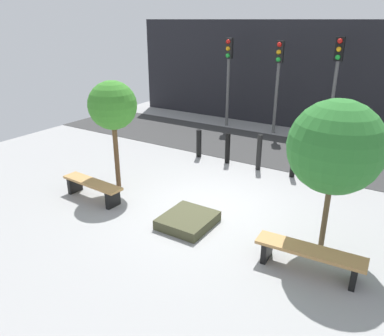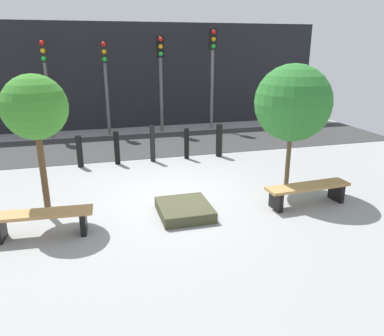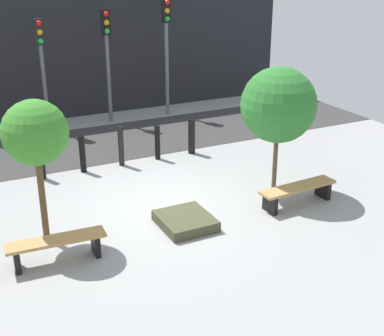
# 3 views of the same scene
# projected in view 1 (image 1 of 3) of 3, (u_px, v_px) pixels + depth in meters

# --- Properties ---
(ground_plane) EXTENTS (18.00, 18.00, 0.00)m
(ground_plane) POSITION_uv_depth(u_px,v_px,m) (209.00, 208.00, 8.87)
(ground_plane) COLOR #959595
(road_strip) EXTENTS (18.00, 3.39, 0.01)m
(road_strip) POSITION_uv_depth(u_px,v_px,m) (281.00, 151.00, 12.69)
(road_strip) COLOR #353535
(road_strip) RESTS_ON ground
(building_facade) EXTENTS (16.20, 0.50, 4.17)m
(building_facade) POSITION_uv_depth(u_px,v_px,m) (315.00, 77.00, 14.54)
(building_facade) COLOR black
(building_facade) RESTS_ON ground
(bench_left) EXTENTS (1.79, 0.50, 0.47)m
(bench_left) POSITION_uv_depth(u_px,v_px,m) (93.00, 187.00, 9.21)
(bench_left) COLOR black
(bench_left) RESTS_ON ground
(bench_right) EXTENTS (1.90, 0.54, 0.45)m
(bench_right) POSITION_uv_depth(u_px,v_px,m) (309.00, 255.00, 6.55)
(bench_right) COLOR black
(bench_right) RESTS_ON ground
(planter_bed) EXTENTS (1.03, 1.14, 0.22)m
(planter_bed) POSITION_uv_depth(u_px,v_px,m) (188.00, 220.00, 8.12)
(planter_bed) COLOR #43432C
(planter_bed) RESTS_ON ground
(tree_behind_left_bench) EXTENTS (1.22, 1.22, 2.80)m
(tree_behind_left_bench) POSITION_uv_depth(u_px,v_px,m) (113.00, 106.00, 9.24)
(tree_behind_left_bench) COLOR brown
(tree_behind_left_bench) RESTS_ON ground
(tree_behind_right_bench) EXTENTS (1.71, 1.71, 2.92)m
(tree_behind_right_bench) POSITION_uv_depth(u_px,v_px,m) (336.00, 147.00, 6.61)
(tree_behind_right_bench) COLOR brown
(tree_behind_right_bench) RESTS_ON ground
(bollard_far_left) EXTENTS (0.17, 0.17, 0.90)m
(bollard_far_left) POSITION_uv_depth(u_px,v_px,m) (199.00, 144.00, 12.03)
(bollard_far_left) COLOR black
(bollard_far_left) RESTS_ON ground
(bollard_left) EXTENTS (0.15, 0.15, 0.96)m
(bollard_left) POSITION_uv_depth(u_px,v_px,m) (228.00, 148.00, 11.50)
(bollard_left) COLOR black
(bollard_left) RESTS_ON ground
(bollard_center) EXTENTS (0.15, 0.15, 1.08)m
(bollard_center) POSITION_uv_depth(u_px,v_px,m) (259.00, 152.00, 10.97)
(bollard_center) COLOR black
(bollard_center) RESTS_ON ground
(bollard_right) EXTENTS (0.15, 0.15, 0.93)m
(bollard_right) POSITION_uv_depth(u_px,v_px,m) (293.00, 161.00, 10.48)
(bollard_right) COLOR black
(bollard_right) RESTS_ON ground
(bollard_far_right) EXTENTS (0.20, 0.20, 1.00)m
(bollard_far_right) POSITION_uv_depth(u_px,v_px,m) (331.00, 167.00, 9.95)
(bollard_far_right) COLOR black
(bollard_far_right) RESTS_ON ground
(traffic_light_west) EXTENTS (0.28, 0.27, 3.49)m
(traffic_light_west) POSITION_uv_depth(u_px,v_px,m) (228.00, 66.00, 14.89)
(traffic_light_west) COLOR #575757
(traffic_light_west) RESTS_ON ground
(traffic_light_mid_west) EXTENTS (0.28, 0.27, 3.45)m
(traffic_light_mid_west) POSITION_uv_depth(u_px,v_px,m) (278.00, 71.00, 13.87)
(traffic_light_mid_west) COLOR #585858
(traffic_light_mid_west) RESTS_ON ground
(traffic_light_mid_east) EXTENTS (0.28, 0.27, 3.63)m
(traffic_light_mid_east) POSITION_uv_depth(u_px,v_px,m) (336.00, 71.00, 12.79)
(traffic_light_mid_east) COLOR #5B5B5B
(traffic_light_mid_east) RESTS_ON ground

